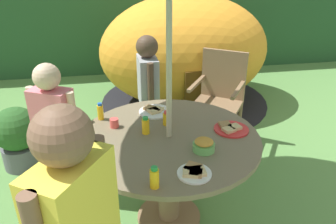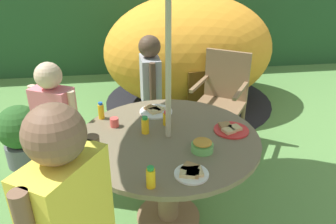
# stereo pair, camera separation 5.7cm
# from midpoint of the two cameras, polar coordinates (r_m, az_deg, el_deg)

# --- Properties ---
(ground_plane) EXTENTS (10.00, 10.00, 0.02)m
(ground_plane) POSITION_cam_midpoint_polar(r_m,az_deg,el_deg) (2.65, 0.69, -18.00)
(ground_plane) COLOR #548442
(hedge_backdrop) EXTENTS (9.00, 0.70, 1.84)m
(hedge_backdrop) POSITION_cam_midpoint_polar(r_m,az_deg,el_deg) (5.72, -5.27, 16.72)
(hedge_backdrop) COLOR #234C28
(hedge_backdrop) RESTS_ON ground_plane
(garden_table) EXTENTS (1.22, 1.22, 0.72)m
(garden_table) POSITION_cam_midpoint_polar(r_m,az_deg,el_deg) (2.29, 0.77, -7.74)
(garden_table) COLOR brown
(garden_table) RESTS_ON ground_plane
(wooden_chair) EXTENTS (0.64, 0.65, 0.97)m
(wooden_chair) POSITION_cam_midpoint_polar(r_m,az_deg,el_deg) (3.33, 9.80, 2.82)
(wooden_chair) COLOR brown
(wooden_chair) RESTS_ON ground_plane
(dome_tent) EXTENTS (2.53, 2.53, 1.39)m
(dome_tent) POSITION_cam_midpoint_polar(r_m,az_deg,el_deg) (4.30, 4.12, 10.51)
(dome_tent) COLOR orange
(dome_tent) RESTS_ON ground_plane
(potted_plant) EXTENTS (0.41, 0.41, 0.59)m
(potted_plant) POSITION_cam_midpoint_polar(r_m,az_deg,el_deg) (3.32, -23.67, -3.52)
(potted_plant) COLOR #595960
(potted_plant) RESTS_ON ground_plane
(child_in_grey_shirt) EXTENTS (0.20, 0.40, 1.18)m
(child_in_grey_shirt) POSITION_cam_midpoint_polar(r_m,az_deg,el_deg) (3.07, -2.54, 5.41)
(child_in_grey_shirt) COLOR navy
(child_in_grey_shirt) RESTS_ON ground_plane
(child_in_pink_shirt) EXTENTS (0.35, 0.28, 1.14)m
(child_in_pink_shirt) POSITION_cam_midpoint_polar(r_m,az_deg,el_deg) (2.59, -18.42, -0.58)
(child_in_pink_shirt) COLOR navy
(child_in_pink_shirt) RESTS_ON ground_plane
(child_in_yellow_shirt) EXTENTS (0.36, 0.40, 1.36)m
(child_in_yellow_shirt) POSITION_cam_midpoint_polar(r_m,az_deg,el_deg) (1.45, -15.76, -16.70)
(child_in_yellow_shirt) COLOR brown
(child_in_yellow_shirt) RESTS_ON ground_plane
(snack_bowl) EXTENTS (0.14, 0.14, 0.08)m
(snack_bowl) POSITION_cam_midpoint_polar(r_m,az_deg,el_deg) (2.04, 6.78, -5.82)
(snack_bowl) COLOR #66B259
(snack_bowl) RESTS_ON garden_table
(plate_near_right) EXTENTS (0.25, 0.25, 0.03)m
(plate_near_right) POSITION_cam_midpoint_polar(r_m,az_deg,el_deg) (2.52, -1.54, 0.21)
(plate_near_right) COLOR white
(plate_near_right) RESTS_ON garden_table
(plate_mid_right) EXTENTS (0.19, 0.19, 0.03)m
(plate_mid_right) POSITION_cam_midpoint_polar(r_m,az_deg,el_deg) (1.85, 4.97, -10.39)
(plate_mid_right) COLOR white
(plate_mid_right) RESTS_ON garden_table
(plate_far_left) EXTENTS (0.24, 0.24, 0.03)m
(plate_far_left) POSITION_cam_midpoint_polar(r_m,az_deg,el_deg) (2.31, 11.49, -2.96)
(plate_far_left) COLOR red
(plate_far_left) RESTS_ON garden_table
(juice_bottle_near_left) EXTENTS (0.05, 0.05, 0.12)m
(juice_bottle_near_left) POSITION_cam_midpoint_polar(r_m,az_deg,el_deg) (2.22, -3.24, -2.34)
(juice_bottle_near_left) COLOR yellow
(juice_bottle_near_left) RESTS_ON garden_table
(juice_bottle_far_right) EXTENTS (0.06, 0.06, 0.10)m
(juice_bottle_far_right) POSITION_cam_midpoint_polar(r_m,az_deg,el_deg) (2.33, 0.49, -1.11)
(juice_bottle_far_right) COLOR yellow
(juice_bottle_far_right) RESTS_ON garden_table
(juice_bottle_center_front) EXTENTS (0.05, 0.05, 0.13)m
(juice_bottle_center_front) POSITION_cam_midpoint_polar(r_m,az_deg,el_deg) (1.73, -2.05, -11.30)
(juice_bottle_center_front) COLOR yellow
(juice_bottle_center_front) RESTS_ON garden_table
(juice_bottle_center_back) EXTENTS (0.04, 0.04, 0.13)m
(juice_bottle_center_back) POSITION_cam_midpoint_polar(r_m,az_deg,el_deg) (2.45, -10.87, 0.17)
(juice_bottle_center_back) COLOR yellow
(juice_bottle_center_back) RESTS_ON garden_table
(cup_near) EXTENTS (0.06, 0.06, 0.06)m
(cup_near) POSITION_cam_midpoint_polar(r_m,az_deg,el_deg) (2.34, -8.59, -1.77)
(cup_near) COLOR #E04C47
(cup_near) RESTS_ON garden_table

